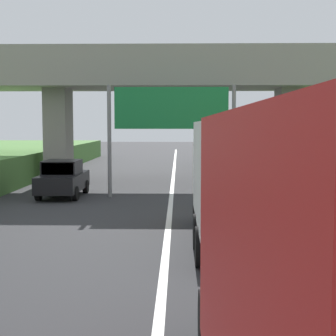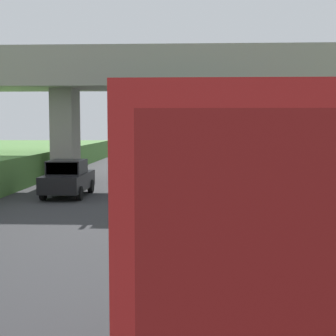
{
  "view_description": "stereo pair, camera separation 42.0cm",
  "coord_description": "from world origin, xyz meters",
  "px_view_note": "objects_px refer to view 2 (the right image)",
  "views": [
    {
      "loc": [
        0.33,
        1.13,
        3.36
      ],
      "look_at": [
        0.0,
        16.93,
        2.0
      ],
      "focal_mm": 53.89,
      "sensor_mm": 36.0,
      "label": 1
    },
    {
      "loc": [
        0.75,
        1.14,
        3.36
      ],
      "look_at": [
        0.0,
        16.93,
        2.0
      ],
      "focal_mm": 53.89,
      "sensor_mm": 36.0,
      "label": 2
    }
  ],
  "objects_px": {
    "truck_green": "(243,142)",
    "truck_orange": "(235,176)",
    "truck_red": "(307,290)",
    "car_black": "(68,178)",
    "overhead_highway_sign": "(176,115)"
  },
  "relations": [
    {
      "from": "truck_green",
      "to": "car_black",
      "type": "relative_size",
      "value": 1.78
    },
    {
      "from": "truck_orange",
      "to": "truck_red",
      "type": "relative_size",
      "value": 1.0
    },
    {
      "from": "truck_green",
      "to": "car_black",
      "type": "xyz_separation_m",
      "value": [
        -10.04,
        -18.33,
        -1.08
      ]
    },
    {
      "from": "truck_green",
      "to": "truck_orange",
      "type": "bearing_deg",
      "value": -96.27
    },
    {
      "from": "truck_green",
      "to": "overhead_highway_sign",
      "type": "bearing_deg",
      "value": -105.08
    },
    {
      "from": "overhead_highway_sign",
      "to": "car_black",
      "type": "distance_m",
      "value": 5.86
    },
    {
      "from": "overhead_highway_sign",
      "to": "truck_red",
      "type": "xyz_separation_m",
      "value": [
        1.75,
        -18.79,
        -1.87
      ]
    },
    {
      "from": "overhead_highway_sign",
      "to": "car_black",
      "type": "height_order",
      "value": "overhead_highway_sign"
    },
    {
      "from": "truck_green",
      "to": "truck_red",
      "type": "distance_m",
      "value": 37.4
    },
    {
      "from": "overhead_highway_sign",
      "to": "truck_orange",
      "type": "xyz_separation_m",
      "value": [
        1.95,
        -9.12,
        -1.87
      ]
    },
    {
      "from": "truck_orange",
      "to": "car_black",
      "type": "xyz_separation_m",
      "value": [
        -7.01,
        9.26,
        -1.08
      ]
    },
    {
      "from": "truck_orange",
      "to": "truck_green",
      "type": "bearing_deg",
      "value": 83.73
    },
    {
      "from": "truck_green",
      "to": "truck_orange",
      "type": "height_order",
      "value": "same"
    },
    {
      "from": "truck_red",
      "to": "truck_orange",
      "type": "bearing_deg",
      "value": 88.83
    },
    {
      "from": "truck_red",
      "to": "car_black",
      "type": "distance_m",
      "value": 20.15
    }
  ]
}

